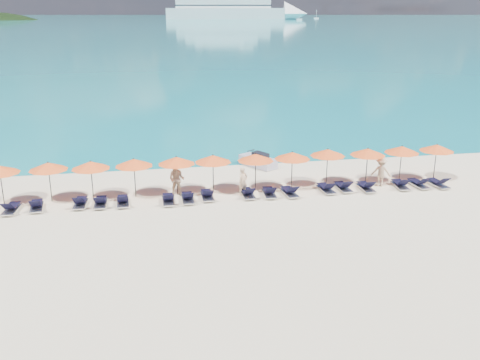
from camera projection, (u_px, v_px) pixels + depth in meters
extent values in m
plane|color=beige|center=(251.00, 221.00, 26.82)|extent=(1400.00, 1400.00, 0.00)
cube|color=#1FA9B2|center=(143.00, 18.00, 645.23)|extent=(1600.00, 1300.00, 0.01)
cube|color=white|center=(226.00, 14.00, 566.29)|extent=(126.09, 44.03, 11.28)
cone|color=white|center=(296.00, 14.00, 566.52)|extent=(28.79, 28.79, 24.81)
cube|color=white|center=(223.00, 4.00, 563.19)|extent=(101.07, 36.34, 9.02)
cube|color=black|center=(223.00, 5.00, 563.71)|extent=(102.33, 36.78, 1.02)
cube|color=black|center=(223.00, 1.00, 562.50)|extent=(99.81, 35.90, 1.02)
cube|color=white|center=(316.00, 18.00, 593.67)|extent=(5.32, 1.77, 1.42)
cylinder|color=white|center=(316.00, 14.00, 592.27)|extent=(0.32, 0.32, 8.87)
cube|color=white|center=(299.00, 19.00, 524.92)|extent=(5.55, 1.85, 1.48)
cylinder|color=white|center=(299.00, 14.00, 523.45)|extent=(0.33, 0.33, 9.26)
cube|color=#B4AFC6|center=(258.00, 161.00, 35.99)|extent=(2.33, 2.88, 0.63)
cube|color=black|center=(260.00, 156.00, 35.69)|extent=(1.09, 1.28, 0.40)
cylinder|color=black|center=(251.00, 150.00, 36.28)|extent=(0.57, 0.39, 0.07)
imported|color=#D7B088|center=(243.00, 182.00, 30.25)|extent=(0.70, 0.61, 1.62)
imported|color=#D7B088|center=(177.00, 179.00, 30.16)|extent=(1.07, 0.85, 1.93)
imported|color=#D7B088|center=(381.00, 172.00, 31.84)|extent=(1.26, 0.96, 1.78)
cylinder|color=black|center=(2.00, 186.00, 28.61)|extent=(0.05, 0.05, 2.20)
cylinder|color=black|center=(50.00, 182.00, 29.20)|extent=(0.05, 0.05, 2.20)
cone|color=#FF5C20|center=(48.00, 166.00, 28.92)|extent=(2.10, 2.10, 0.42)
sphere|color=black|center=(48.00, 162.00, 28.85)|extent=(0.08, 0.08, 0.08)
cylinder|color=black|center=(92.00, 181.00, 29.41)|extent=(0.05, 0.05, 2.20)
cone|color=#FF5C20|center=(91.00, 165.00, 29.13)|extent=(2.10, 2.10, 0.42)
sphere|color=black|center=(90.00, 161.00, 29.06)|extent=(0.08, 0.08, 0.08)
cylinder|color=black|center=(135.00, 178.00, 29.90)|extent=(0.05, 0.05, 2.20)
cone|color=#FF5C20|center=(134.00, 162.00, 29.62)|extent=(2.10, 2.10, 0.42)
sphere|color=black|center=(134.00, 159.00, 29.55)|extent=(0.08, 0.08, 0.08)
cylinder|color=black|center=(177.00, 176.00, 30.30)|extent=(0.05, 0.05, 2.20)
cone|color=#FF5C20|center=(176.00, 160.00, 30.02)|extent=(2.10, 2.10, 0.42)
sphere|color=black|center=(176.00, 157.00, 29.96)|extent=(0.08, 0.08, 0.08)
cylinder|color=black|center=(213.00, 174.00, 30.65)|extent=(0.05, 0.05, 2.20)
cone|color=#FF5C20|center=(213.00, 159.00, 30.37)|extent=(2.10, 2.10, 0.42)
sphere|color=black|center=(213.00, 155.00, 30.31)|extent=(0.08, 0.08, 0.08)
cylinder|color=black|center=(255.00, 173.00, 30.94)|extent=(0.05, 0.05, 2.20)
cone|color=#FF5C20|center=(256.00, 157.00, 30.66)|extent=(2.10, 2.10, 0.42)
sphere|color=black|center=(256.00, 154.00, 30.59)|extent=(0.08, 0.08, 0.08)
cylinder|color=black|center=(292.00, 171.00, 31.32)|extent=(0.05, 0.05, 2.20)
cone|color=#FF5C20|center=(292.00, 155.00, 31.04)|extent=(2.10, 2.10, 0.42)
sphere|color=black|center=(292.00, 152.00, 30.97)|extent=(0.08, 0.08, 0.08)
cylinder|color=black|center=(327.00, 167.00, 31.96)|extent=(0.05, 0.05, 2.20)
cone|color=#FF5C20|center=(328.00, 152.00, 31.68)|extent=(2.10, 2.10, 0.42)
sphere|color=black|center=(328.00, 149.00, 31.62)|extent=(0.08, 0.08, 0.08)
cylinder|color=black|center=(367.00, 167.00, 32.11)|extent=(0.05, 0.05, 2.20)
cone|color=#FF5C20|center=(368.00, 152.00, 31.83)|extent=(2.10, 2.10, 0.42)
sphere|color=black|center=(368.00, 148.00, 31.76)|extent=(0.08, 0.08, 0.08)
cylinder|color=black|center=(401.00, 164.00, 32.65)|extent=(0.05, 0.05, 2.20)
cone|color=#FF5C20|center=(402.00, 149.00, 32.37)|extent=(2.10, 2.10, 0.42)
sphere|color=black|center=(402.00, 146.00, 32.30)|extent=(0.08, 0.08, 0.08)
cylinder|color=black|center=(435.00, 162.00, 33.05)|extent=(0.05, 0.05, 2.20)
cone|color=#FF5C20|center=(437.00, 148.00, 32.77)|extent=(2.10, 2.10, 0.42)
sphere|color=black|center=(437.00, 144.00, 32.70)|extent=(0.08, 0.08, 0.08)
cube|color=silver|center=(12.00, 210.00, 27.91)|extent=(0.76, 1.75, 0.06)
cube|color=black|center=(13.00, 205.00, 28.09)|extent=(0.64, 1.14, 0.04)
cube|color=black|center=(7.00, 206.00, 27.26)|extent=(0.59, 0.58, 0.43)
cube|color=silver|center=(37.00, 207.00, 28.27)|extent=(0.79, 1.75, 0.06)
cube|color=black|center=(37.00, 203.00, 28.45)|extent=(0.66, 1.15, 0.04)
cube|color=black|center=(35.00, 203.00, 27.64)|extent=(0.60, 0.59, 0.43)
cube|color=silver|center=(81.00, 204.00, 28.72)|extent=(0.70, 1.73, 0.06)
cube|color=black|center=(81.00, 200.00, 28.91)|extent=(0.60, 1.12, 0.04)
cube|color=black|center=(78.00, 200.00, 28.08)|extent=(0.57, 0.56, 0.43)
cube|color=silver|center=(101.00, 203.00, 28.79)|extent=(0.65, 1.71, 0.06)
cube|color=black|center=(101.00, 199.00, 28.98)|extent=(0.57, 1.11, 0.04)
cube|color=black|center=(99.00, 200.00, 28.15)|extent=(0.56, 0.55, 0.43)
cube|color=silver|center=(123.00, 202.00, 28.95)|extent=(0.68, 1.72, 0.06)
cube|color=black|center=(123.00, 198.00, 29.14)|extent=(0.59, 1.12, 0.04)
cube|color=black|center=(123.00, 199.00, 28.32)|extent=(0.57, 0.56, 0.43)
cube|color=silver|center=(168.00, 201.00, 29.19)|extent=(0.63, 1.70, 0.06)
cube|color=black|center=(168.00, 196.00, 29.38)|extent=(0.56, 1.10, 0.04)
cube|color=black|center=(169.00, 197.00, 28.56)|extent=(0.55, 0.54, 0.43)
cube|color=silver|center=(188.00, 199.00, 29.46)|extent=(0.63, 1.70, 0.06)
cube|color=black|center=(187.00, 195.00, 29.64)|extent=(0.56, 1.10, 0.04)
cube|color=black|center=(188.00, 195.00, 28.82)|extent=(0.55, 0.54, 0.43)
cube|color=silver|center=(207.00, 196.00, 29.88)|extent=(0.64, 1.71, 0.06)
cube|color=black|center=(207.00, 192.00, 30.07)|extent=(0.56, 1.11, 0.04)
cube|color=black|center=(208.00, 193.00, 29.24)|extent=(0.56, 0.54, 0.43)
cube|color=silver|center=(248.00, 194.00, 30.19)|extent=(0.63, 1.71, 0.06)
cube|color=black|center=(247.00, 190.00, 30.38)|extent=(0.56, 1.10, 0.04)
cube|color=black|center=(250.00, 191.00, 29.55)|extent=(0.55, 0.54, 0.43)
cube|color=silver|center=(269.00, 194.00, 30.32)|extent=(0.73, 1.74, 0.06)
cube|color=black|center=(269.00, 190.00, 30.51)|extent=(0.62, 1.13, 0.04)
cube|color=black|center=(271.00, 190.00, 29.68)|extent=(0.58, 0.57, 0.43)
cube|color=silver|center=(289.00, 193.00, 30.41)|extent=(0.76, 1.75, 0.06)
cube|color=black|center=(288.00, 189.00, 30.60)|extent=(0.64, 1.14, 0.04)
cube|color=black|center=(293.00, 189.00, 29.78)|extent=(0.59, 0.58, 0.43)
cube|color=silver|center=(326.00, 190.00, 31.02)|extent=(0.73, 1.74, 0.06)
cube|color=black|center=(324.00, 186.00, 31.20)|extent=(0.62, 1.13, 0.04)
cube|color=black|center=(330.00, 186.00, 30.38)|extent=(0.58, 0.57, 0.43)
cube|color=silver|center=(343.00, 188.00, 31.28)|extent=(0.67, 1.72, 0.06)
cube|color=black|center=(341.00, 184.00, 31.47)|extent=(0.58, 1.12, 0.04)
cube|color=black|center=(347.00, 184.00, 30.64)|extent=(0.56, 0.55, 0.43)
cube|color=silver|center=(366.00, 188.00, 31.28)|extent=(0.64, 1.71, 0.06)
cube|color=black|center=(364.00, 184.00, 31.47)|extent=(0.56, 1.11, 0.04)
cube|color=black|center=(370.00, 184.00, 30.64)|extent=(0.56, 0.54, 0.43)
cube|color=silver|center=(400.00, 186.00, 31.68)|extent=(0.77, 1.75, 0.06)
cube|color=black|center=(399.00, 182.00, 31.87)|extent=(0.65, 1.15, 0.04)
cube|color=black|center=(404.00, 182.00, 31.04)|extent=(0.60, 0.58, 0.43)
cube|color=silver|center=(418.00, 185.00, 31.87)|extent=(0.78, 1.75, 0.06)
cube|color=black|center=(416.00, 181.00, 32.05)|extent=(0.65, 1.15, 0.04)
cube|color=black|center=(424.00, 181.00, 31.24)|extent=(0.60, 0.59, 0.43)
cube|color=silver|center=(438.00, 184.00, 31.92)|extent=(0.78, 1.75, 0.06)
cube|color=black|center=(435.00, 181.00, 32.10)|extent=(0.65, 1.15, 0.04)
cube|color=black|center=(444.00, 181.00, 31.29)|extent=(0.60, 0.59, 0.43)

